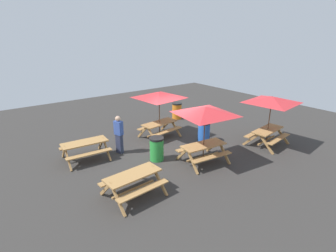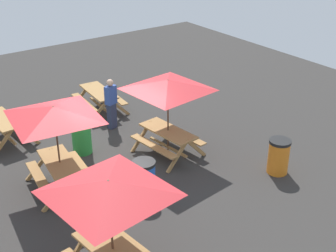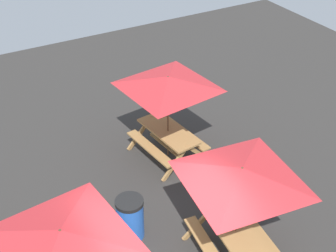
{
  "view_description": "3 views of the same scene",
  "coord_description": "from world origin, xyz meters",
  "px_view_note": "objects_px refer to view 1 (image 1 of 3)",
  "views": [
    {
      "loc": [
        -6.69,
        -8.25,
        4.93
      ],
      "look_at": [
        0.09,
        0.78,
        0.9
      ],
      "focal_mm": 28.0,
      "sensor_mm": 36.0,
      "label": 1
    },
    {
      "loc": [
        9.96,
        -5.21,
        6.79
      ],
      "look_at": [
        0.3,
        1.76,
        0.9
      ],
      "focal_mm": 50.0,
      "sensor_mm": 36.0,
      "label": 2
    },
    {
      "loc": [
        -4.75,
        2.74,
        7.48
      ],
      "look_at": [
        3.72,
        -2.01,
        0.9
      ],
      "focal_mm": 50.0,
      "sensor_mm": 36.0,
      "label": 3
    }
  ],
  "objects_px": {
    "picnic_table_2": "(85,147)",
    "trash_bin_orange": "(177,111)",
    "picnic_table_0": "(271,103)",
    "person_standing": "(119,134)",
    "picnic_table_3": "(133,180)",
    "trash_bin_blue": "(204,132)",
    "trash_bin_green": "(157,149)",
    "picnic_table_1": "(159,98)",
    "picnic_table_4": "(205,115)"
  },
  "relations": [
    {
      "from": "picnic_table_2",
      "to": "person_standing",
      "type": "relative_size",
      "value": 1.13
    },
    {
      "from": "picnic_table_1",
      "to": "trash_bin_green",
      "type": "xyz_separation_m",
      "value": [
        -1.54,
        -1.98,
        -1.49
      ]
    },
    {
      "from": "picnic_table_0",
      "to": "trash_bin_green",
      "type": "relative_size",
      "value": 2.86
    },
    {
      "from": "picnic_table_1",
      "to": "picnic_table_3",
      "type": "xyz_separation_m",
      "value": [
        -3.55,
        -3.59,
        -1.43
      ]
    },
    {
      "from": "picnic_table_1",
      "to": "trash_bin_green",
      "type": "bearing_deg",
      "value": -134.27
    },
    {
      "from": "picnic_table_2",
      "to": "trash_bin_green",
      "type": "xyz_separation_m",
      "value": [
        2.3,
        -1.81,
        -0.07
      ]
    },
    {
      "from": "person_standing",
      "to": "picnic_table_4",
      "type": "bearing_deg",
      "value": -159.09
    },
    {
      "from": "picnic_table_1",
      "to": "person_standing",
      "type": "relative_size",
      "value": 1.68
    },
    {
      "from": "trash_bin_green",
      "to": "person_standing",
      "type": "relative_size",
      "value": 0.59
    },
    {
      "from": "picnic_table_3",
      "to": "person_standing",
      "type": "distance_m",
      "value": 3.33
    },
    {
      "from": "picnic_table_0",
      "to": "picnic_table_2",
      "type": "relative_size",
      "value": 1.48
    },
    {
      "from": "picnic_table_1",
      "to": "trash_bin_green",
      "type": "distance_m",
      "value": 2.92
    },
    {
      "from": "picnic_table_4",
      "to": "trash_bin_green",
      "type": "xyz_separation_m",
      "value": [
        -1.39,
        1.27,
        -1.49
      ]
    },
    {
      "from": "trash_bin_green",
      "to": "trash_bin_orange",
      "type": "height_order",
      "value": "same"
    },
    {
      "from": "picnic_table_1",
      "to": "trash_bin_blue",
      "type": "height_order",
      "value": "picnic_table_1"
    },
    {
      "from": "trash_bin_orange",
      "to": "trash_bin_blue",
      "type": "distance_m",
      "value": 3.73
    },
    {
      "from": "trash_bin_blue",
      "to": "person_standing",
      "type": "xyz_separation_m",
      "value": [
        -3.81,
        1.25,
        0.39
      ]
    },
    {
      "from": "picnic_table_1",
      "to": "picnic_table_2",
      "type": "bearing_deg",
      "value": 176.17
    },
    {
      "from": "picnic_table_3",
      "to": "trash_bin_blue",
      "type": "relative_size",
      "value": 1.92
    },
    {
      "from": "picnic_table_1",
      "to": "person_standing",
      "type": "xyz_separation_m",
      "value": [
        -2.44,
        -0.47,
        -1.1
      ]
    },
    {
      "from": "picnic_table_0",
      "to": "picnic_table_4",
      "type": "distance_m",
      "value": 3.61
    },
    {
      "from": "picnic_table_0",
      "to": "person_standing",
      "type": "height_order",
      "value": "picnic_table_0"
    },
    {
      "from": "picnic_table_1",
      "to": "trash_bin_blue",
      "type": "xyz_separation_m",
      "value": [
        1.37,
        -1.72,
        -1.49
      ]
    },
    {
      "from": "trash_bin_orange",
      "to": "person_standing",
      "type": "height_order",
      "value": "person_standing"
    },
    {
      "from": "trash_bin_orange",
      "to": "picnic_table_1",
      "type": "bearing_deg",
      "value": -144.63
    },
    {
      "from": "trash_bin_green",
      "to": "trash_bin_orange",
      "type": "xyz_separation_m",
      "value": [
        4.1,
        3.8,
        0.0
      ]
    },
    {
      "from": "picnic_table_0",
      "to": "person_standing",
      "type": "relative_size",
      "value": 1.68
    },
    {
      "from": "person_standing",
      "to": "trash_bin_blue",
      "type": "bearing_deg",
      "value": -126.71
    },
    {
      "from": "picnic_table_2",
      "to": "picnic_table_3",
      "type": "relative_size",
      "value": 1.0
    },
    {
      "from": "trash_bin_orange",
      "to": "picnic_table_3",
      "type": "bearing_deg",
      "value": -138.47
    },
    {
      "from": "picnic_table_2",
      "to": "trash_bin_blue",
      "type": "bearing_deg",
      "value": -12.43
    },
    {
      "from": "picnic_table_2",
      "to": "person_standing",
      "type": "distance_m",
      "value": 1.46
    },
    {
      "from": "picnic_table_2",
      "to": "trash_bin_orange",
      "type": "bearing_deg",
      "value": 21.4
    },
    {
      "from": "picnic_table_0",
      "to": "trash_bin_green",
      "type": "distance_m",
      "value": 5.48
    },
    {
      "from": "picnic_table_3",
      "to": "picnic_table_1",
      "type": "bearing_deg",
      "value": 41.7
    },
    {
      "from": "picnic_table_2",
      "to": "trash_bin_blue",
      "type": "xyz_separation_m",
      "value": [
        5.21,
        -1.55,
        -0.07
      ]
    },
    {
      "from": "trash_bin_blue",
      "to": "picnic_table_4",
      "type": "bearing_deg",
      "value": -134.87
    },
    {
      "from": "picnic_table_4",
      "to": "picnic_table_2",
      "type": "bearing_deg",
      "value": 146.98
    },
    {
      "from": "picnic_table_4",
      "to": "trash_bin_orange",
      "type": "relative_size",
      "value": 2.87
    },
    {
      "from": "picnic_table_0",
      "to": "picnic_table_3",
      "type": "height_order",
      "value": "picnic_table_0"
    },
    {
      "from": "trash_bin_blue",
      "to": "picnic_table_0",
      "type": "bearing_deg",
      "value": -44.93
    },
    {
      "from": "picnic_table_1",
      "to": "person_standing",
      "type": "distance_m",
      "value": 2.72
    },
    {
      "from": "picnic_table_4",
      "to": "picnic_table_3",
      "type": "bearing_deg",
      "value": -167.44
    },
    {
      "from": "picnic_table_1",
      "to": "picnic_table_2",
      "type": "xyz_separation_m",
      "value": [
        -3.84,
        -0.18,
        -1.43
      ]
    },
    {
      "from": "trash_bin_green",
      "to": "trash_bin_blue",
      "type": "relative_size",
      "value": 1.0
    },
    {
      "from": "person_standing",
      "to": "trash_bin_green",
      "type": "bearing_deg",
      "value": -167.73
    },
    {
      "from": "trash_bin_green",
      "to": "person_standing",
      "type": "height_order",
      "value": "person_standing"
    },
    {
      "from": "picnic_table_1",
      "to": "picnic_table_2",
      "type": "height_order",
      "value": "picnic_table_1"
    },
    {
      "from": "person_standing",
      "to": "picnic_table_3",
      "type": "bearing_deg",
      "value": 141.97
    },
    {
      "from": "picnic_table_1",
      "to": "trash_bin_orange",
      "type": "height_order",
      "value": "picnic_table_1"
    }
  ]
}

